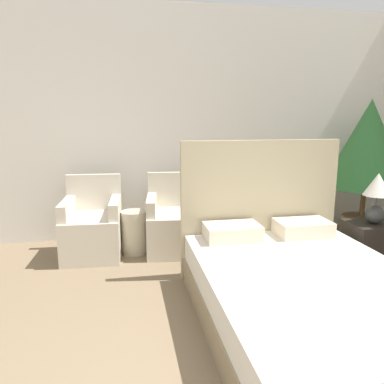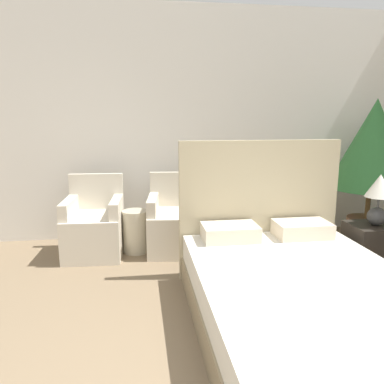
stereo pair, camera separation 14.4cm
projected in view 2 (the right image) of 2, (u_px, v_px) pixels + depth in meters
wall_back at (186, 124)px, 4.78m from camera, size 10.00×0.06×2.90m
bed at (300, 295)px, 2.74m from camera, size 1.56×2.20×1.33m
armchair_near_window_left at (94, 230)px, 4.23m from camera, size 0.65×0.70×0.89m
armchair_near_window_right at (176, 226)px, 4.36m from camera, size 0.69×0.74×0.89m
potted_palm at (373, 149)px, 4.49m from camera, size 1.01×1.01×1.76m
nightstand at (371, 250)px, 3.66m from camera, size 0.45×0.40×0.53m
table_lamp at (379, 194)px, 3.52m from camera, size 0.26×0.26×0.50m
side_table at (136, 231)px, 4.32m from camera, size 0.30×0.30×0.49m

